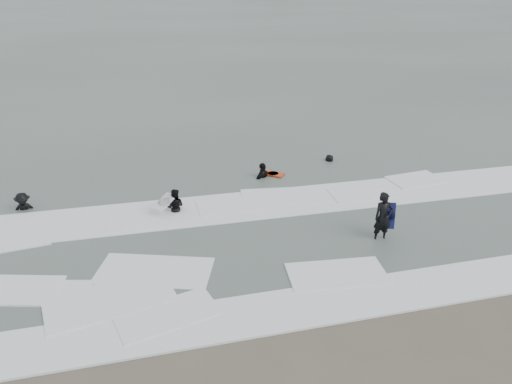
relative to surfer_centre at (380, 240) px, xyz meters
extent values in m
plane|color=brown|center=(-3.87, -2.39, 0.00)|extent=(320.00, 320.00, 0.00)
plane|color=#47544C|center=(-3.87, 77.61, 0.06)|extent=(320.00, 320.00, 0.00)
imported|color=black|center=(0.00, 0.00, 0.00)|extent=(0.68, 0.45, 1.84)
imported|color=black|center=(-6.81, 3.83, 0.00)|extent=(0.87, 0.76, 1.52)
imported|color=black|center=(-12.57, 5.25, 0.00)|extent=(1.07, 0.64, 1.63)
imported|color=black|center=(-2.67, 6.38, 0.00)|extent=(1.16, 1.00, 1.87)
imported|color=black|center=(0.98, 7.60, 0.00)|extent=(0.87, 0.81, 1.50)
cube|color=white|center=(-3.87, -2.99, 0.03)|extent=(30.03, 2.32, 0.07)
cube|color=white|center=(-3.87, 3.61, 0.04)|extent=(30.00, 2.60, 0.09)
camera|label=1|loc=(-7.69, -13.78, 8.82)|focal=35.00mm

